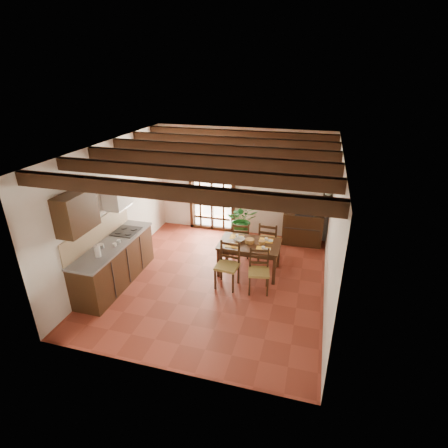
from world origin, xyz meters
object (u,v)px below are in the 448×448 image
(dining_table, at_px, (249,247))
(chair_far_left, at_px, (241,245))
(crt_tv, at_px, (305,206))
(chair_near_left, at_px, (227,273))
(chair_far_right, at_px, (268,247))
(kitchen_counter, at_px, (115,262))
(pendant_lamp, at_px, (253,180))
(potted_plant, at_px, (242,221))
(chair_near_right, at_px, (259,279))
(sideboard, at_px, (302,229))

(dining_table, relative_size, chair_far_left, 1.46)
(chair_far_left, xyz_separation_m, crt_tv, (1.35, 1.01, 0.74))
(chair_near_left, xyz_separation_m, chair_far_right, (0.63, 1.33, -0.00))
(kitchen_counter, xyz_separation_m, dining_table, (2.58, 1.15, 0.14))
(pendant_lamp, bearing_deg, potted_plant, 110.45)
(chair_near_right, distance_m, chair_far_left, 1.47)
(chair_far_right, distance_m, sideboard, 1.24)
(sideboard, height_order, pendant_lamp, pendant_lamp)
(chair_far_left, distance_m, crt_tv, 1.84)
(chair_near_right, height_order, chair_far_right, chair_far_right)
(sideboard, bearing_deg, chair_near_left, -121.18)
(chair_near_left, height_order, crt_tv, crt_tv)
(chair_near_right, bearing_deg, dining_table, 105.74)
(crt_tv, bearing_deg, dining_table, -126.77)
(chair_far_left, distance_m, potted_plant, 0.78)
(kitchen_counter, bearing_deg, sideboard, 38.09)
(kitchen_counter, relative_size, crt_tv, 4.64)
(chair_near_right, bearing_deg, kitchen_counter, 178.61)
(chair_far_left, relative_size, crt_tv, 1.84)
(kitchen_counter, height_order, dining_table, kitchen_counter)
(chair_far_left, xyz_separation_m, sideboard, (1.35, 1.02, 0.13))
(crt_tv, xyz_separation_m, potted_plant, (-1.50, -0.30, -0.45))
(potted_plant, bearing_deg, chair_near_right, -68.38)
(crt_tv, height_order, pendant_lamp, pendant_lamp)
(dining_table, height_order, pendant_lamp, pendant_lamp)
(potted_plant, bearing_deg, kitchen_counter, -129.94)
(dining_table, distance_m, potted_plant, 1.45)
(chair_far_right, xyz_separation_m, pendant_lamp, (-0.31, -0.57, 1.78))
(chair_far_right, bearing_deg, crt_tv, -122.54)
(kitchen_counter, relative_size, sideboard, 2.31)
(chair_far_left, bearing_deg, pendant_lamp, 113.68)
(crt_tv, bearing_deg, kitchen_counter, -147.32)
(dining_table, relative_size, pendant_lamp, 1.55)
(kitchen_counter, xyz_separation_m, chair_far_left, (2.25, 1.81, -0.19))
(dining_table, height_order, chair_near_left, chair_near_left)
(kitchen_counter, height_order, chair_near_right, kitchen_counter)
(chair_near_right, distance_m, potted_plant, 2.20)
(chair_near_right, relative_size, sideboard, 0.91)
(pendant_lamp, bearing_deg, chair_far_right, 60.92)
(chair_near_left, xyz_separation_m, crt_tv, (1.34, 2.34, 0.72))
(kitchen_counter, relative_size, chair_near_right, 2.53)
(sideboard, xyz_separation_m, crt_tv, (0.00, -0.01, 0.60))
(chair_near_left, height_order, potted_plant, potted_plant)
(crt_tv, bearing_deg, chair_far_left, -148.49)
(dining_table, xyz_separation_m, chair_near_left, (-0.31, -0.67, -0.31))
(crt_tv, distance_m, pendant_lamp, 2.15)
(chair_far_right, xyz_separation_m, sideboard, (0.71, 1.01, 0.12))
(chair_near_left, xyz_separation_m, sideboard, (1.34, 2.34, 0.12))
(potted_plant, bearing_deg, pendant_lamp, -69.55)
(sideboard, bearing_deg, pendant_lamp, -124.42)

